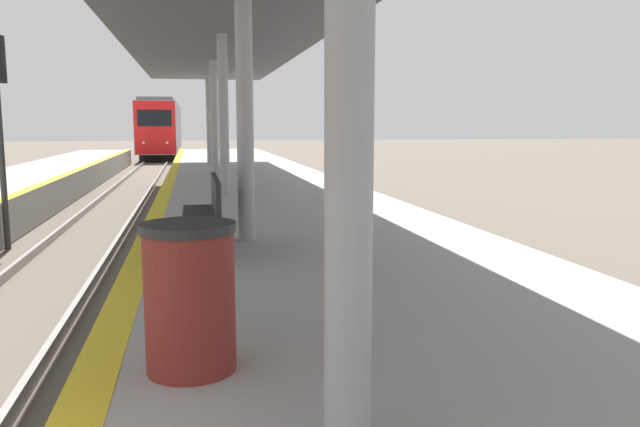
{
  "coord_description": "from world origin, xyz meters",
  "views": [
    {
      "loc": [
        2.3,
        -1.18,
        2.49
      ],
      "look_at": [
        6.21,
        17.93,
        -0.29
      ],
      "focal_mm": 35.0,
      "sensor_mm": 36.0,
      "label": 1
    }
  ],
  "objects": [
    {
      "name": "bench",
      "position": [
        2.45,
        6.6,
        1.41
      ],
      "size": [
        0.44,
        1.68,
        0.92
      ],
      "color": "#28282D",
      "rests_on": "platform_right"
    },
    {
      "name": "station_canopy",
      "position": [
        3.0,
        12.9,
        4.49
      ],
      "size": [
        4.66,
        28.27,
        3.72
      ],
      "color": "#99999E",
      "rests_on": "platform_right"
    },
    {
      "name": "trash_bin",
      "position": [
        2.26,
        2.75,
        1.41
      ],
      "size": [
        0.6,
        0.6,
        0.96
      ],
      "color": "maroon",
      "rests_on": "platform_right"
    },
    {
      "name": "train",
      "position": [
        0.0,
        50.3,
        2.18
      ],
      "size": [
        2.66,
        19.83,
        4.29
      ],
      "color": "black",
      "rests_on": "ground"
    }
  ]
}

